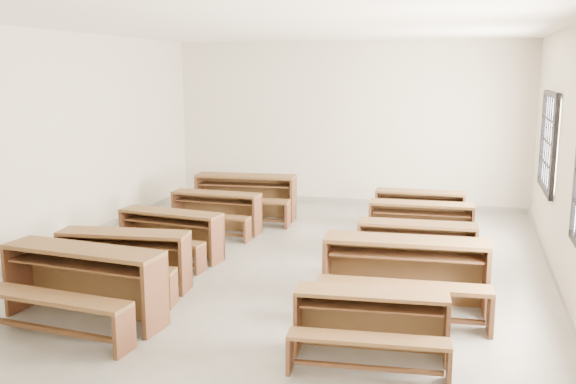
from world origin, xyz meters
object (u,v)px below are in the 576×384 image
(desk_set_4, at_px, (245,194))
(desk_set_5, at_px, (371,320))
(desk_set_8, at_px, (421,222))
(desk_set_1, at_px, (122,257))
(desk_set_7, at_px, (417,245))
(desk_set_9, at_px, (419,208))
(desk_set_0, at_px, (81,280))
(desk_set_2, at_px, (169,232))
(desk_set_6, at_px, (405,270))
(desk_set_3, at_px, (215,209))

(desk_set_4, bearing_deg, desk_set_5, -64.53)
(desk_set_8, bearing_deg, desk_set_5, -94.67)
(desk_set_1, relative_size, desk_set_7, 1.07)
(desk_set_4, relative_size, desk_set_9, 1.26)
(desk_set_0, height_order, desk_set_9, desk_set_0)
(desk_set_1, bearing_deg, desk_set_8, 33.96)
(desk_set_1, xyz_separation_m, desk_set_5, (3.17, -1.07, -0.05))
(desk_set_4, bearing_deg, desk_set_1, -97.66)
(desk_set_1, bearing_deg, desk_set_2, 85.04)
(desk_set_1, xyz_separation_m, desk_set_6, (3.35, 0.24, 0.05))
(desk_set_2, bearing_deg, desk_set_7, 10.41)
(desk_set_5, distance_m, desk_set_7, 2.65)
(desk_set_7, bearing_deg, desk_set_5, -97.44)
(desk_set_4, xyz_separation_m, desk_set_8, (3.17, -1.10, -0.06))
(desk_set_3, distance_m, desk_set_4, 1.05)
(desk_set_2, relative_size, desk_set_5, 1.08)
(desk_set_1, bearing_deg, desk_set_3, 83.05)
(desk_set_2, height_order, desk_set_8, desk_set_8)
(desk_set_2, distance_m, desk_set_7, 3.42)
(desk_set_2, relative_size, desk_set_7, 1.02)
(desk_set_2, relative_size, desk_set_3, 1.06)
(desk_set_5, distance_m, desk_set_9, 5.07)
(desk_set_2, xyz_separation_m, desk_set_9, (3.26, 2.66, -0.01))
(desk_set_0, relative_size, desk_set_1, 1.11)
(desk_set_9, bearing_deg, desk_set_4, 179.36)
(desk_set_9, bearing_deg, desk_set_5, -91.78)
(desk_set_2, distance_m, desk_set_6, 3.57)
(desk_set_6, bearing_deg, desk_set_7, 84.78)
(desk_set_0, relative_size, desk_set_2, 1.17)
(desk_set_1, xyz_separation_m, desk_set_4, (0.15, 3.97, 0.05))
(desk_set_4, xyz_separation_m, desk_set_5, (3.02, -5.04, -0.10))
(desk_set_8, bearing_deg, desk_set_7, -90.44)
(desk_set_1, distance_m, desk_set_8, 4.39)
(desk_set_1, distance_m, desk_set_5, 3.35)
(desk_set_0, relative_size, desk_set_5, 1.27)
(desk_set_5, relative_size, desk_set_9, 0.99)
(desk_set_3, height_order, desk_set_6, desk_set_6)
(desk_set_3, relative_size, desk_set_8, 0.96)
(desk_set_6, distance_m, desk_set_7, 1.33)
(desk_set_4, height_order, desk_set_7, desk_set_4)
(desk_set_5, bearing_deg, desk_set_4, 115.35)
(desk_set_2, xyz_separation_m, desk_set_8, (3.37, 1.52, 0.01))
(desk_set_4, bearing_deg, desk_set_6, -54.87)
(desk_set_6, xyz_separation_m, desk_set_8, (-0.03, 2.63, -0.07))
(desk_set_5, bearing_deg, desk_set_7, 80.15)
(desk_set_1, bearing_deg, desk_set_7, 18.17)
(desk_set_8, bearing_deg, desk_set_1, -141.71)
(desk_set_3, bearing_deg, desk_set_2, -90.12)
(desk_set_1, bearing_deg, desk_set_6, -2.73)
(desk_set_6, bearing_deg, desk_set_2, 157.55)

